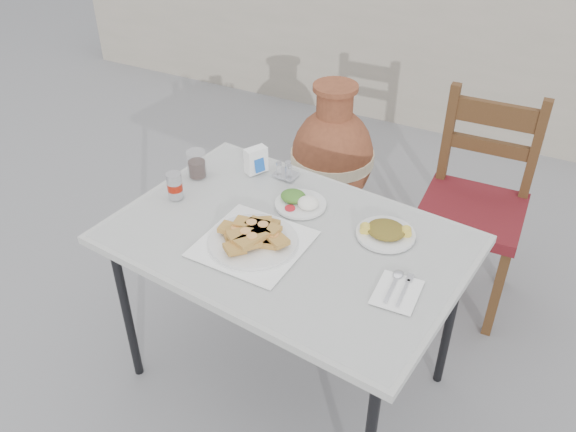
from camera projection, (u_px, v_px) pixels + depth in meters
The scene contains 13 objects.
ground at pixel (273, 358), 2.65m from camera, with size 80.00×80.00×0.00m, color slate.
cafe_table at pixel (287, 247), 2.17m from camera, with size 1.32×0.97×0.75m.
pide_plate at pixel (253, 236), 2.08m from camera, with size 0.37×0.37×0.07m.
salad_rice_plate at pixel (300, 201), 2.28m from camera, with size 0.20×0.20×0.05m.
salad_chopped_plate at pixel (386, 231), 2.13m from camera, with size 0.21×0.21×0.04m.
soda_can at pixel (175, 186), 2.31m from camera, with size 0.06×0.06×0.10m.
cola_glass at pixel (197, 165), 2.44m from camera, with size 0.08×0.08×0.11m.
napkin_holder at pixel (256, 160), 2.46m from camera, with size 0.08×0.10×0.11m.
condiment_caddy at pixel (286, 171), 2.45m from camera, with size 0.10×0.08×0.07m.
cutlery_napkin at pixel (398, 289), 1.91m from camera, with size 0.14×0.19×0.01m.
chair at pixel (474, 204), 2.71m from camera, with size 0.45×0.45×0.99m.
terracotta_urn at pixel (332, 158), 3.32m from camera, with size 0.46×0.46×0.79m.
back_wall at pixel (446, 43), 4.11m from camera, with size 6.00×0.25×1.20m, color #A09686.
Camera 1 is at (0.87, -1.56, 2.05)m, focal length 38.00 mm.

